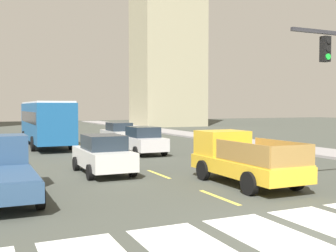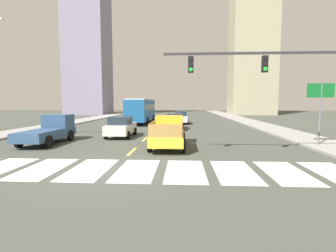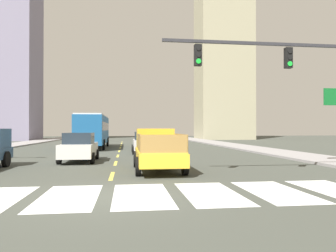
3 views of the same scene
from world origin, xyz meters
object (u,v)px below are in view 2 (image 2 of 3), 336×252
object	(u,v)px
city_bus	(141,109)
traffic_signal_gantry	(288,76)
pickup_stakebed	(169,132)
pickup_dark	(50,130)
sedan_near_left	(121,127)
sedan_near_right	(174,121)
sedan_mid	(181,117)
direction_sign_green	(320,100)

from	to	relation	value
city_bus	traffic_signal_gantry	bearing A→B (deg)	-64.26
city_bus	pickup_stakebed	bearing A→B (deg)	-77.23
pickup_dark	traffic_signal_gantry	bearing A→B (deg)	-18.09
city_bus	sedan_near_left	xyz separation A→B (m)	(0.55, -13.74, -1.09)
pickup_dark	sedan_near_right	size ratio (longest dim) A/B	1.18
sedan_mid	traffic_signal_gantry	bearing A→B (deg)	-76.46
sedan_mid	traffic_signal_gantry	xyz separation A→B (m)	(5.61, -20.44, 3.36)
sedan_near_left	direction_sign_green	bearing A→B (deg)	-16.43
city_bus	sedan_mid	xyz separation A→B (m)	(5.45, -0.53, -1.09)
pickup_dark	pickup_stakebed	bearing A→B (deg)	-9.94
city_bus	sedan_near_right	distance (m)	8.93
city_bus	pickup_dark	bearing A→B (deg)	-104.53
pickup_stakebed	city_bus	size ratio (longest dim) A/B	0.48
sedan_mid	direction_sign_green	size ratio (longest dim) A/B	1.05
pickup_stakebed	sedan_near_left	size ratio (longest dim) A/B	1.18
pickup_dark	direction_sign_green	xyz separation A→B (m)	(18.30, -0.57, 2.11)
sedan_near_left	traffic_signal_gantry	distance (m)	13.19
sedan_mid	city_bus	bearing A→B (deg)	172.61
sedan_near_left	city_bus	bearing A→B (deg)	91.24
city_bus	sedan_near_right	bearing A→B (deg)	-59.38
pickup_stakebed	direction_sign_green	distance (m)	10.00
traffic_signal_gantry	direction_sign_green	distance (m)	5.00
sedan_near_left	traffic_signal_gantry	world-z (taller)	traffic_signal_gantry
city_bus	direction_sign_green	world-z (taller)	direction_sign_green
pickup_dark	sedan_mid	xyz separation A→B (m)	(9.21, 16.49, -0.06)
sedan_mid	pickup_stakebed	bearing A→B (deg)	-94.01
sedan_near_right	sedan_near_left	bearing A→B (deg)	-125.21
sedan_near_right	direction_sign_green	xyz separation A→B (m)	(9.76, -10.13, 2.17)
direction_sign_green	city_bus	bearing A→B (deg)	129.58
sedan_near_right	direction_sign_green	size ratio (longest dim) A/B	1.05
pickup_stakebed	pickup_dark	size ratio (longest dim) A/B	1.00
sedan_near_left	direction_sign_green	xyz separation A→B (m)	(13.99, -3.85, 2.17)
pickup_stakebed	pickup_dark	xyz separation A→B (m)	(-8.54, 1.02, -0.02)
sedan_near_right	traffic_signal_gantry	size ratio (longest dim) A/B	0.46
city_bus	traffic_signal_gantry	size ratio (longest dim) A/B	1.13
pickup_dark	sedan_near_right	xyz separation A→B (m)	(8.55, 9.56, -0.06)
traffic_signal_gantry	sedan_mid	bearing A→B (deg)	105.36
pickup_stakebed	sedan_near_right	bearing A→B (deg)	88.83
sedan_mid	traffic_signal_gantry	size ratio (longest dim) A/B	0.46
sedan_near_right	direction_sign_green	bearing A→B (deg)	-47.30
direction_sign_green	sedan_near_right	bearing A→B (deg)	133.92
traffic_signal_gantry	direction_sign_green	bearing A→B (deg)	44.18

